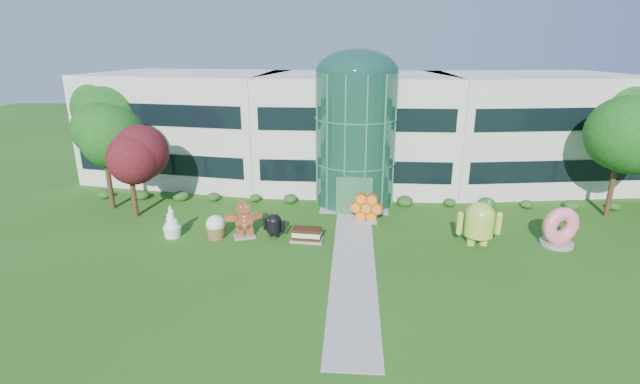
# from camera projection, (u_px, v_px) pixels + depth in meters

# --- Properties ---
(ground) EXTENTS (140.00, 140.00, 0.00)m
(ground) POSITION_uv_depth(u_px,v_px,m) (353.00, 273.00, 24.87)
(ground) COLOR #215114
(ground) RESTS_ON ground
(building) EXTENTS (46.00, 15.00, 9.30)m
(building) POSITION_uv_depth(u_px,v_px,m) (355.00, 129.00, 40.54)
(building) COLOR beige
(building) RESTS_ON ground
(atrium) EXTENTS (6.00, 6.00, 9.80)m
(atrium) POSITION_uv_depth(u_px,v_px,m) (355.00, 139.00, 34.77)
(atrium) COLOR #194738
(atrium) RESTS_ON ground
(walkway) EXTENTS (2.40, 20.00, 0.04)m
(walkway) POSITION_uv_depth(u_px,v_px,m) (353.00, 256.00, 26.76)
(walkway) COLOR #9E9E93
(walkway) RESTS_ON ground
(tree_red) EXTENTS (4.00, 4.00, 6.00)m
(tree_red) POSITION_uv_depth(u_px,v_px,m) (131.00, 176.00, 32.14)
(tree_red) COLOR #3F0C14
(tree_red) RESTS_ON ground
(trees_backdrop) EXTENTS (52.00, 8.00, 8.40)m
(trees_backdrop) POSITION_uv_depth(u_px,v_px,m) (355.00, 146.00, 35.93)
(trees_backdrop) COLOR #144812
(trees_backdrop) RESTS_ON ground
(android_green) EXTENTS (2.93, 2.05, 3.20)m
(android_green) POSITION_uv_depth(u_px,v_px,m) (480.00, 220.00, 27.88)
(android_green) COLOR #A3C13D
(android_green) RESTS_ON ground
(android_black) EXTENTS (1.78, 1.44, 1.76)m
(android_black) POSITION_uv_depth(u_px,v_px,m) (274.00, 224.00, 29.30)
(android_black) COLOR black
(android_black) RESTS_ON ground
(donut) EXTENTS (2.65, 1.85, 2.51)m
(donut) POSITION_uv_depth(u_px,v_px,m) (559.00, 226.00, 27.94)
(donut) COLOR #FF6183
(donut) RESTS_ON ground
(gingerbread) EXTENTS (2.86, 1.90, 2.46)m
(gingerbread) POSITION_uv_depth(u_px,v_px,m) (244.00, 219.00, 29.11)
(gingerbread) COLOR brown
(gingerbread) RESTS_ON ground
(ice_cream_sandwich) EXTENTS (2.04, 1.14, 0.88)m
(ice_cream_sandwich) POSITION_uv_depth(u_px,v_px,m) (307.00, 235.00, 28.72)
(ice_cream_sandwich) COLOR black
(ice_cream_sandwich) RESTS_ON ground
(honeycomb) EXTENTS (2.49, 1.23, 1.87)m
(honeycomb) POSITION_uv_depth(u_px,v_px,m) (366.00, 209.00, 31.73)
(honeycomb) COLOR orange
(honeycomb) RESTS_ON ground
(froyo) EXTENTS (1.48, 1.48, 2.10)m
(froyo) POSITION_uv_depth(u_px,v_px,m) (171.00, 221.00, 29.21)
(froyo) COLOR white
(froyo) RESTS_ON ground
(cupcake) EXTENTS (1.59, 1.59, 1.53)m
(cupcake) POSITION_uv_depth(u_px,v_px,m) (216.00, 227.00, 29.13)
(cupcake) COLOR white
(cupcake) RESTS_ON ground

